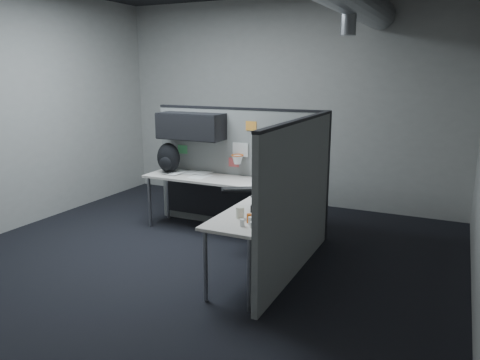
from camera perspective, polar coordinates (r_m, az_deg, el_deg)
The scene contains 12 objects.
room at distance 4.70m, azimuth 0.19°, elevation 13.21°, with size 5.62×5.62×3.22m.
partition_back at distance 6.26m, azimuth -1.76°, elevation 3.05°, with size 2.44×0.42×1.63m.
partition_right at distance 4.86m, azimuth 7.06°, elevation -2.11°, with size 0.07×2.23×1.63m.
desk at distance 5.70m, azimuth -0.58°, elevation -1.89°, with size 2.31×2.11×0.73m.
monitor at distance 5.59m, azimuth 6.07°, elevation 1.74°, with size 0.63×0.63×0.51m.
keyboard at distance 5.42m, azimuth 0.18°, elevation -1.19°, with size 0.49×0.37×0.04m.
mouse at distance 5.15m, azimuth 2.59°, elevation -2.00°, with size 0.27×0.26×0.04m.
phone at distance 4.71m, azimuth 2.77°, elevation -3.13°, with size 0.27×0.29×0.11m.
bottles at distance 4.24m, azimuth 1.04°, elevation -5.04°, with size 0.15×0.17×0.09m.
cup at distance 4.43m, azimuth 0.01°, elevation -4.00°, with size 0.08×0.08×0.11m, color silver.
papers at distance 6.41m, azimuth -6.25°, elevation 0.87°, with size 0.75×0.55×0.02m.
backpack at distance 6.45m, azimuth -8.74°, elevation 2.62°, with size 0.35×0.32×0.41m.
Camera 1 is at (2.55, -4.25, 2.09)m, focal length 35.00 mm.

